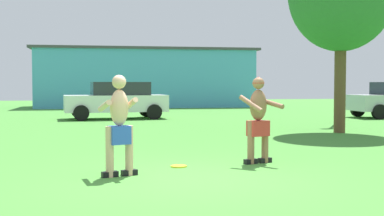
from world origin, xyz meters
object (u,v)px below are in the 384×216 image
at_px(player_in_blue, 119,124).
at_px(car_white_near_post, 117,100).
at_px(frisbee, 179,166).
at_px(lamp_post, 339,25).
at_px(player_with_cap, 258,116).

bearing_deg(player_in_blue, car_white_near_post, 88.37).
xyz_separation_m(player_in_blue, car_white_near_post, (0.39, 13.74, -0.03)).
relative_size(player_in_blue, frisbee, 5.57).
xyz_separation_m(frisbee, lamp_post, (7.60, 9.17, 3.72)).
bearing_deg(frisbee, car_white_near_post, 93.05).
distance_m(player_with_cap, frisbee, 1.77).
bearing_deg(lamp_post, player_in_blue, -131.23).
bearing_deg(frisbee, player_in_blue, -145.89).
xyz_separation_m(car_white_near_post, lamp_post, (8.29, -3.84, 2.91)).
height_order(player_in_blue, frisbee, player_in_blue).
bearing_deg(player_with_cap, player_in_blue, -161.39).
relative_size(frisbee, lamp_post, 0.05).
height_order(frisbee, lamp_post, lamp_post).
bearing_deg(player_in_blue, lamp_post, 48.77).
relative_size(frisbee, car_white_near_post, 0.07).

